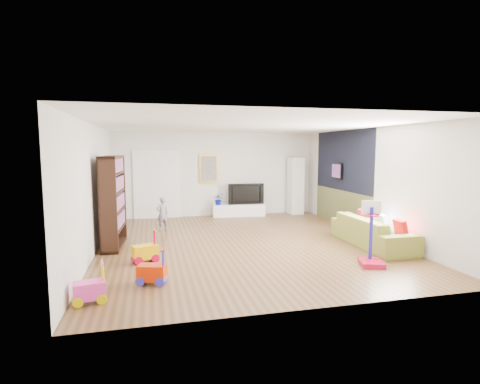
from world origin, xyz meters
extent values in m
cube|color=brown|center=(0.00, 0.00, 0.00)|extent=(6.50, 7.50, 0.00)
cube|color=white|center=(0.00, 0.00, 2.70)|extent=(6.50, 7.50, 0.00)
cube|color=silver|center=(0.00, 3.75, 1.35)|extent=(6.50, 0.00, 2.70)
cube|color=silver|center=(0.00, -3.75, 1.35)|extent=(6.50, 0.00, 2.70)
cube|color=silver|center=(-3.25, 0.00, 1.35)|extent=(0.00, 7.50, 2.70)
cube|color=silver|center=(3.25, 0.00, 1.35)|extent=(0.00, 7.50, 2.70)
cube|color=black|center=(3.23, 1.40, 1.85)|extent=(0.01, 3.20, 1.70)
cube|color=brown|center=(3.23, 1.40, 0.50)|extent=(0.01, 3.20, 1.00)
cube|color=white|center=(-1.90, 3.71, 1.05)|extent=(1.45, 0.06, 2.10)
cube|color=gold|center=(-0.25, 3.71, 1.55)|extent=(0.62, 0.06, 0.92)
cube|color=#7F3F8C|center=(3.17, 1.60, 1.55)|extent=(0.04, 0.56, 0.46)
cube|color=white|center=(0.68, 3.43, 0.20)|extent=(1.72, 0.54, 0.40)
cube|color=white|center=(2.66, 3.47, 0.95)|extent=(0.47, 0.47, 1.89)
cube|color=black|center=(-2.91, 0.35, 1.01)|extent=(0.46, 1.41, 2.03)
imported|color=olive|center=(2.75, -0.94, 0.33)|extent=(0.89, 2.27, 0.66)
cube|color=#B60933|center=(1.93, -2.21, 0.61)|extent=(0.56, 0.62, 1.21)
cube|color=#E4A800|center=(-2.23, -1.00, 0.31)|extent=(0.53, 0.42, 0.62)
cube|color=red|center=(-2.10, -2.25, 0.30)|extent=(0.50, 0.39, 0.59)
cube|color=#FC3CB3|center=(-2.96, -2.83, 0.29)|extent=(0.47, 0.34, 0.58)
imported|color=slate|center=(-1.81, 1.78, 0.46)|extent=(0.39, 0.33, 0.91)
imported|color=black|center=(0.91, 3.46, 0.73)|extent=(1.18, 0.18, 0.68)
imported|color=#06108D|center=(0.01, 3.42, 0.58)|extent=(0.40, 0.36, 0.38)
cube|color=#B41010|center=(2.97, -1.61, 0.52)|extent=(0.13, 0.39, 0.38)
cube|color=white|center=(3.00, -0.95, 0.52)|extent=(0.17, 0.39, 0.38)
cube|color=#AE1945|center=(3.00, -0.26, 0.52)|extent=(0.20, 0.39, 0.38)
camera|label=1|loc=(-2.07, -8.29, 2.18)|focal=28.00mm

